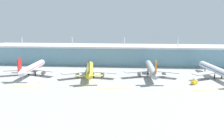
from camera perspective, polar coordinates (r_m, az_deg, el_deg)
ground_plane at (r=183.70m, az=1.74°, el=-4.49°), size 600.00×600.00×0.00m
terminal_building at (r=278.83m, az=2.77°, el=3.46°), size 288.00×34.00×29.70m
airliner_nearest at (r=239.76m, az=-17.49°, el=0.48°), size 48.80×59.99×18.90m
airliner_near_middle at (r=220.02m, az=-5.00°, el=-0.00°), size 48.25×58.64×18.90m
airliner_far_middle at (r=224.92m, az=8.84°, el=0.17°), size 48.76×65.18×18.90m
airliner_farthest at (r=234.07m, az=22.62°, el=-0.17°), size 48.18×70.46×18.90m
taxiway_stripe_west at (r=202.50m, az=-18.76°, el=-3.56°), size 28.00×0.70×0.04m
taxiway_stripe_mid_west at (r=191.74m, az=-9.36°, el=-3.93°), size 28.00×0.70×0.04m
taxiway_stripe_centre at (r=186.64m, az=0.86°, el=-4.21°), size 28.00×0.70×0.04m
taxiway_stripe_mid_east at (r=187.66m, az=11.31°, el=-4.36°), size 28.00×0.70×0.04m
taxiway_stripe_east at (r=194.71m, az=21.32°, el=-4.37°), size 28.00×0.70×0.04m
fuel_truck at (r=208.75m, az=17.99°, el=-2.41°), size 6.36×7.34×4.95m
safety_cone_left_wingtip at (r=219.97m, az=-17.56°, el=-2.17°), size 0.56×0.56×0.70m
safety_cone_nose_front at (r=210.71m, az=-16.17°, el=-2.70°), size 0.56×0.56×0.70m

